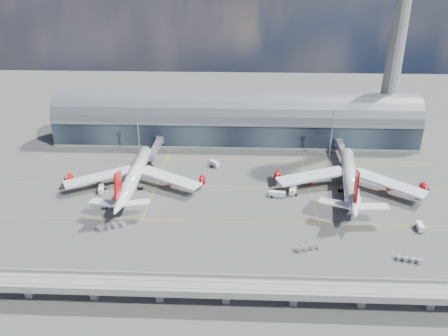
{
  "coord_description": "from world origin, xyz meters",
  "views": [
    {
      "loc": [
        3.55,
        -156.49,
        92.41
      ],
      "look_at": [
        -3.36,
        10.0,
        14.0
      ],
      "focal_mm": 35.0,
      "sensor_mm": 36.0,
      "label": 1
    }
  ],
  "objects_px": {
    "service_truck_2": "(277,194)",
    "cargo_train_1": "(409,260)",
    "floodlight_mast_right": "(332,133)",
    "airliner_left": "(134,176)",
    "service_truck_5": "(214,164)",
    "control_tower": "(396,48)",
    "service_truck_0": "(101,189)",
    "service_truck_1": "(111,205)",
    "cargo_train_2": "(308,248)",
    "service_truck_3": "(420,227)",
    "airliner_right": "(350,178)",
    "cargo_train_0": "(111,226)",
    "service_truck_4": "(293,191)",
    "floodlight_mast_left": "(138,130)"
  },
  "relations": [
    {
      "from": "airliner_left",
      "to": "floodlight_mast_right",
      "type": "bearing_deg",
      "value": 21.37
    },
    {
      "from": "airliner_right",
      "to": "cargo_train_1",
      "type": "xyz_separation_m",
      "value": [
        9.5,
        -51.59,
        -5.02
      ]
    },
    {
      "from": "floodlight_mast_left",
      "to": "service_truck_0",
      "type": "height_order",
      "value": "floodlight_mast_left"
    },
    {
      "from": "cargo_train_2",
      "to": "airliner_left",
      "type": "bearing_deg",
      "value": 77.38
    },
    {
      "from": "service_truck_0",
      "to": "service_truck_2",
      "type": "distance_m",
      "value": 77.99
    },
    {
      "from": "service_truck_4",
      "to": "service_truck_3",
      "type": "bearing_deg",
      "value": -13.43
    },
    {
      "from": "service_truck_3",
      "to": "cargo_train_2",
      "type": "xyz_separation_m",
      "value": [
        -44.48,
        -14.65,
        -0.46
      ]
    },
    {
      "from": "airliner_right",
      "to": "service_truck_1",
      "type": "height_order",
      "value": "airliner_right"
    },
    {
      "from": "floodlight_mast_left",
      "to": "cargo_train_0",
      "type": "bearing_deg",
      "value": -86.58
    },
    {
      "from": "airliner_right",
      "to": "airliner_left",
      "type": "bearing_deg",
      "value": -169.51
    },
    {
      "from": "cargo_train_2",
      "to": "floodlight_mast_left",
      "type": "bearing_deg",
      "value": 62.34
    },
    {
      "from": "floodlight_mast_left",
      "to": "service_truck_3",
      "type": "relative_size",
      "value": 4.74
    },
    {
      "from": "floodlight_mast_right",
      "to": "cargo_train_1",
      "type": "relative_size",
      "value": 2.88
    },
    {
      "from": "cargo_train_1",
      "to": "airliner_right",
      "type": "bearing_deg",
      "value": -4.44
    },
    {
      "from": "floodlight_mast_left",
      "to": "service_truck_4",
      "type": "relative_size",
      "value": 4.49
    },
    {
      "from": "service_truck_2",
      "to": "service_truck_0",
      "type": "bearing_deg",
      "value": 97.84
    },
    {
      "from": "floodlight_mast_left",
      "to": "service_truck_3",
      "type": "bearing_deg",
      "value": -28.92
    },
    {
      "from": "service_truck_3",
      "to": "cargo_train_2",
      "type": "bearing_deg",
      "value": -156.7
    },
    {
      "from": "service_truck_3",
      "to": "cargo_train_1",
      "type": "distance_m",
      "value": 22.84
    },
    {
      "from": "control_tower",
      "to": "service_truck_2",
      "type": "relative_size",
      "value": 14.06
    },
    {
      "from": "floodlight_mast_left",
      "to": "airliner_right",
      "type": "distance_m",
      "value": 108.67
    },
    {
      "from": "cargo_train_2",
      "to": "service_truck_1",
      "type": "bearing_deg",
      "value": 90.35
    },
    {
      "from": "service_truck_2",
      "to": "service_truck_5",
      "type": "height_order",
      "value": "service_truck_5"
    },
    {
      "from": "floodlight_mast_right",
      "to": "airliner_right",
      "type": "relative_size",
      "value": 0.37
    },
    {
      "from": "service_truck_2",
      "to": "service_truck_5",
      "type": "distance_m",
      "value": 42.14
    },
    {
      "from": "airliner_left",
      "to": "service_truck_0",
      "type": "relative_size",
      "value": 10.81
    },
    {
      "from": "service_truck_1",
      "to": "service_truck_5",
      "type": "relative_size",
      "value": 0.81
    },
    {
      "from": "floodlight_mast_left",
      "to": "service_truck_2",
      "type": "height_order",
      "value": "floodlight_mast_left"
    },
    {
      "from": "control_tower",
      "to": "airliner_left",
      "type": "xyz_separation_m",
      "value": [
        -129.15,
        -66.06,
        -45.75
      ]
    },
    {
      "from": "cargo_train_2",
      "to": "control_tower",
      "type": "bearing_deg",
      "value": -8.47
    },
    {
      "from": "service_truck_5",
      "to": "cargo_train_2",
      "type": "relative_size",
      "value": 0.58
    },
    {
      "from": "airliner_left",
      "to": "service_truck_2",
      "type": "height_order",
      "value": "airliner_left"
    },
    {
      "from": "service_truck_5",
      "to": "service_truck_1",
      "type": "bearing_deg",
      "value": -176.49
    },
    {
      "from": "floodlight_mast_right",
      "to": "service_truck_0",
      "type": "height_order",
      "value": "floodlight_mast_right"
    },
    {
      "from": "airliner_left",
      "to": "service_truck_1",
      "type": "relative_size",
      "value": 14.91
    },
    {
      "from": "service_truck_1",
      "to": "service_truck_3",
      "type": "height_order",
      "value": "service_truck_1"
    },
    {
      "from": "service_truck_4",
      "to": "cargo_train_2",
      "type": "bearing_deg",
      "value": -71.6
    },
    {
      "from": "airliner_right",
      "to": "service_truck_4",
      "type": "distance_m",
      "value": 26.16
    },
    {
      "from": "floodlight_mast_right",
      "to": "service_truck_0",
      "type": "xyz_separation_m",
      "value": [
        -108.2,
        -42.41,
        -12.35
      ]
    },
    {
      "from": "service_truck_1",
      "to": "cargo_train_2",
      "type": "xyz_separation_m",
      "value": [
        78.09,
        -26.2,
        -0.48
      ]
    },
    {
      "from": "floodlight_mast_right",
      "to": "floodlight_mast_left",
      "type": "bearing_deg",
      "value": 180.0
    },
    {
      "from": "service_truck_0",
      "to": "control_tower",
      "type": "bearing_deg",
      "value": 15.5
    },
    {
      "from": "service_truck_1",
      "to": "floodlight_mast_left",
      "type": "bearing_deg",
      "value": 0.27
    },
    {
      "from": "control_tower",
      "to": "service_truck_0",
      "type": "distance_m",
      "value": 167.33
    },
    {
      "from": "service_truck_3",
      "to": "service_truck_4",
      "type": "relative_size",
      "value": 0.95
    },
    {
      "from": "airliner_right",
      "to": "service_truck_3",
      "type": "bearing_deg",
      "value": -47.86
    },
    {
      "from": "cargo_train_0",
      "to": "cargo_train_2",
      "type": "height_order",
      "value": "cargo_train_0"
    },
    {
      "from": "service_truck_2",
      "to": "cargo_train_1",
      "type": "xyz_separation_m",
      "value": [
        41.89,
        -44.02,
        -0.57
      ]
    },
    {
      "from": "airliner_left",
      "to": "service_truck_5",
      "type": "bearing_deg",
      "value": 34.75
    },
    {
      "from": "service_truck_0",
      "to": "airliner_right",
      "type": "bearing_deg",
      "value": -7.45
    }
  ]
}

